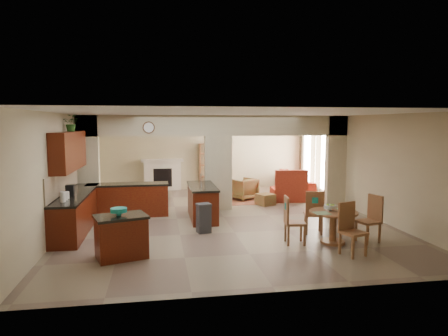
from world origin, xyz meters
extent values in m
plane|color=#7A6C55|center=(0.00, 0.00, 0.00)|extent=(10.00, 10.00, 0.00)
plane|color=white|center=(0.00, 0.00, 2.80)|extent=(10.00, 10.00, 0.00)
plane|color=#C3B68E|center=(0.00, 5.00, 1.40)|extent=(8.00, 0.00, 8.00)
plane|color=#C3B68E|center=(0.00, -5.00, 1.40)|extent=(8.00, 0.00, 8.00)
plane|color=#C3B68E|center=(-4.00, 0.00, 1.40)|extent=(0.00, 10.00, 10.00)
plane|color=#C3B68E|center=(4.00, 0.00, 1.40)|extent=(0.00, 10.00, 10.00)
cube|color=#C3B68E|center=(-3.70, 1.00, 1.40)|extent=(0.60, 0.25, 2.80)
cube|color=#C3B68E|center=(0.00, 1.00, 1.10)|extent=(0.80, 0.25, 2.20)
cube|color=#C3B68E|center=(3.70, 1.00, 1.40)|extent=(0.60, 0.25, 2.80)
cube|color=#C3B68E|center=(0.00, 1.00, 2.50)|extent=(8.00, 0.25, 0.60)
cube|color=#420A07|center=(-3.70, -0.80, 0.43)|extent=(0.60, 3.20, 0.86)
cube|color=black|center=(-3.70, -0.80, 0.89)|extent=(0.62, 3.22, 0.05)
cube|color=tan|center=(-3.98, -0.80, 1.20)|extent=(0.02, 3.20, 0.55)
cube|color=#420A07|center=(-2.60, 0.57, 0.43)|extent=(2.20, 0.60, 0.86)
cube|color=black|center=(-2.60, 0.57, 0.89)|extent=(2.22, 0.62, 0.05)
cube|color=#420A07|center=(-3.82, -0.80, 1.92)|extent=(0.35, 2.40, 0.90)
cube|color=#420A07|center=(-0.60, -0.10, 0.43)|extent=(0.65, 1.80, 0.86)
cube|color=black|center=(-0.60, -0.10, 0.89)|extent=(0.70, 1.85, 0.05)
cube|color=silver|center=(-0.60, -0.95, 0.42)|extent=(0.58, 0.04, 0.70)
cylinder|color=#4F311A|center=(-2.00, 0.85, 2.45)|extent=(0.34, 0.03, 0.34)
cube|color=brown|center=(1.20, 2.10, 0.01)|extent=(1.60, 1.30, 0.01)
cube|color=beige|center=(-1.60, 4.84, 0.55)|extent=(1.40, 0.28, 1.10)
cube|color=black|center=(-1.60, 4.70, 0.50)|extent=(0.70, 0.04, 0.70)
cube|color=beige|center=(-1.60, 4.82, 1.15)|extent=(1.60, 0.35, 0.10)
cube|color=brown|center=(0.35, 4.82, 0.90)|extent=(1.00, 0.32, 1.80)
cube|color=white|center=(3.97, 2.30, 1.20)|extent=(0.02, 0.90, 1.90)
cube|color=white|center=(3.97, 4.00, 1.20)|extent=(0.02, 0.90, 1.90)
cube|color=white|center=(3.97, 3.15, 1.05)|extent=(0.02, 0.70, 2.10)
cube|color=#401C19|center=(3.93, 1.70, 1.20)|extent=(0.10, 0.28, 2.30)
cube|color=#401C19|center=(3.93, 2.90, 1.20)|extent=(0.10, 0.28, 2.30)
cube|color=#401C19|center=(3.93, 3.40, 1.20)|extent=(0.10, 0.28, 2.30)
cube|color=#401C19|center=(3.93, 4.60, 1.20)|extent=(0.10, 0.28, 2.30)
cylinder|color=white|center=(1.50, 3.00, 2.56)|extent=(1.00, 1.00, 0.10)
cube|color=#420A07|center=(-2.47, -2.99, 0.39)|extent=(1.05, 0.88, 0.78)
cube|color=black|center=(-2.47, -2.99, 0.80)|extent=(1.11, 0.94, 0.05)
cylinder|color=#14897F|center=(-2.50, -3.00, 0.90)|extent=(0.31, 0.31, 0.15)
cube|color=#303033|center=(-0.72, -1.48, 0.32)|extent=(0.35, 0.32, 0.64)
cylinder|color=brown|center=(1.93, -2.76, 0.68)|extent=(1.02, 1.02, 0.04)
cylinder|color=brown|center=(1.93, -2.76, 0.35)|extent=(0.15, 0.15, 0.66)
cylinder|color=brown|center=(1.93, -2.76, 0.03)|extent=(0.52, 0.52, 0.06)
cylinder|color=#71A924|center=(1.88, -2.69, 0.77)|extent=(0.27, 0.27, 0.14)
imported|color=maroon|center=(3.30, 3.45, 0.39)|extent=(2.85, 1.58, 0.79)
cube|color=maroon|center=(2.50, 2.00, 0.21)|extent=(1.13, 0.96, 0.42)
imported|color=#9C2F1C|center=(1.09, 2.47, 0.36)|extent=(1.06, 1.07, 0.72)
cube|color=#9C2F1C|center=(1.57, 1.41, 0.18)|extent=(0.64, 0.64, 0.35)
imported|color=#194612|center=(-3.82, -0.40, 2.57)|extent=(0.40, 0.36, 0.40)
cube|color=brown|center=(1.82, -1.94, 0.45)|extent=(0.51, 0.51, 0.05)
cube|color=brown|center=(2.02, -1.82, 0.22)|extent=(0.04, 0.04, 0.44)
cube|color=brown|center=(1.70, -1.74, 0.22)|extent=(0.04, 0.04, 0.44)
cube|color=brown|center=(1.94, -2.15, 0.22)|extent=(0.04, 0.04, 0.44)
cube|color=brown|center=(1.61, -2.07, 0.22)|extent=(0.04, 0.04, 0.44)
cube|color=brown|center=(1.77, -2.13, 0.75)|extent=(0.42, 0.14, 0.55)
cube|color=#14897F|center=(1.76, -2.15, 0.82)|extent=(0.14, 0.04, 0.14)
cube|color=brown|center=(2.70, -2.82, 0.45)|extent=(0.51, 0.51, 0.05)
cube|color=brown|center=(2.50, -2.70, 0.22)|extent=(0.04, 0.04, 0.44)
cube|color=brown|center=(2.58, -3.03, 0.22)|extent=(0.04, 0.04, 0.44)
cube|color=brown|center=(2.83, -2.62, 0.22)|extent=(0.04, 0.04, 0.44)
cube|color=brown|center=(2.91, -2.94, 0.22)|extent=(0.04, 0.04, 0.44)
cube|color=brown|center=(2.89, -2.77, 0.75)|extent=(0.14, 0.42, 0.55)
cube|color=#14897F|center=(2.91, -2.77, 0.82)|extent=(0.04, 0.14, 0.14)
cube|color=brown|center=(1.97, -3.59, 0.45)|extent=(0.53, 0.53, 0.05)
cube|color=brown|center=(1.86, -3.80, 0.22)|extent=(0.04, 0.04, 0.44)
cube|color=brown|center=(2.18, -3.69, 0.22)|extent=(0.04, 0.04, 0.44)
cube|color=brown|center=(1.75, -3.48, 0.22)|extent=(0.04, 0.04, 0.44)
cube|color=brown|center=(2.07, -3.37, 0.22)|extent=(0.04, 0.04, 0.44)
cube|color=brown|center=(1.91, -3.41, 0.75)|extent=(0.41, 0.17, 0.55)
cube|color=#14897F|center=(1.90, -3.38, 0.82)|extent=(0.14, 0.05, 0.14)
cube|color=brown|center=(1.11, -2.67, 0.45)|extent=(0.47, 0.47, 0.05)
cube|color=brown|center=(1.25, -2.87, 0.22)|extent=(0.04, 0.04, 0.44)
cube|color=brown|center=(1.30, -2.53, 0.22)|extent=(0.04, 0.04, 0.44)
cube|color=brown|center=(0.92, -2.82, 0.22)|extent=(0.04, 0.04, 0.44)
cube|color=brown|center=(0.96, -2.48, 0.22)|extent=(0.04, 0.04, 0.44)
cube|color=brown|center=(0.92, -2.65, 0.75)|extent=(0.10, 0.42, 0.55)
cube|color=#14897F|center=(0.90, -2.65, 0.82)|extent=(0.03, 0.14, 0.14)
camera|label=1|loc=(-1.74, -10.64, 2.56)|focal=32.00mm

